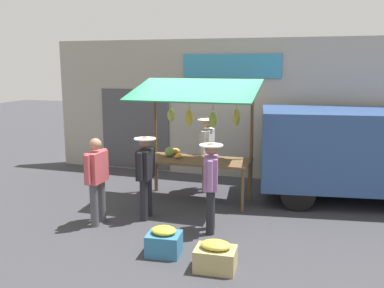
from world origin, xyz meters
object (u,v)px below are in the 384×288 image
market_stall (196,127)px  shopper_with_ponytail (146,171)px  shopper_in_grey_tee (97,176)px  produce_crate_side (215,256)px  shopper_with_shopping_bag (211,181)px  produce_crate_near (164,242)px  vendor_with_sunhat (207,148)px  parked_van (364,148)px

market_stall → shopper_with_ponytail: size_ratio=1.64×
shopper_in_grey_tee → produce_crate_side: shopper_in_grey_tee is taller
shopper_with_shopping_bag → produce_crate_near: (0.44, 1.06, -0.69)m
vendor_with_sunhat → produce_crate_near: vendor_with_sunhat is taller
vendor_with_sunhat → parked_van: size_ratio=0.36×
shopper_with_ponytail → produce_crate_side: 2.42m
shopper_with_shopping_bag → market_stall: bearing=12.7°
vendor_with_sunhat → parked_van: bearing=94.6°
market_stall → vendor_with_sunhat: bearing=-93.4°
vendor_with_sunhat → parked_van: parked_van is taller
shopper_in_grey_tee → parked_van: 5.32m
market_stall → shopper_with_ponytail: (0.57, 1.29, -0.65)m
vendor_with_sunhat → shopper_with_shopping_bag: size_ratio=1.07×
market_stall → produce_crate_side: size_ratio=4.30×
vendor_with_sunhat → shopper_with_shopping_bag: bearing=16.9°
shopper_with_ponytail → shopper_in_grey_tee: size_ratio=0.99×
shopper_in_grey_tee → vendor_with_sunhat: bearing=-26.6°
shopper_with_ponytail → parked_van: parked_van is taller
shopper_with_shopping_bag → produce_crate_side: size_ratio=2.63×
shopper_with_ponytail → shopper_in_grey_tee: shopper_in_grey_tee is taller
vendor_with_sunhat → produce_crate_side: bearing=17.2°
market_stall → produce_crate_near: size_ratio=4.71×
vendor_with_sunhat → shopper_with_ponytail: size_ratio=1.08×
market_stall → produce_crate_near: bearing=96.3°
market_stall → vendor_with_sunhat: market_stall is taller
vendor_with_sunhat → parked_van: (-3.23, -0.25, 0.15)m
shopper_with_shopping_bag → produce_crate_near: 1.34m
vendor_with_sunhat → produce_crate_side: (-1.09, 3.57, -0.78)m
produce_crate_side → vendor_with_sunhat: bearing=-73.0°
produce_crate_side → shopper_with_shopping_bag: bearing=-72.4°
parked_van → produce_crate_near: bearing=42.1°
shopper_with_shopping_bag → parked_van: (-2.55, -2.52, 0.23)m
shopper_with_ponytail → parked_van: size_ratio=0.33×
shopper_with_ponytail → produce_crate_side: size_ratio=2.62×
parked_van → produce_crate_side: bearing=52.7°
produce_crate_near → vendor_with_sunhat: bearing=-85.8°
market_stall → parked_van: market_stall is taller
produce_crate_side → market_stall: bearing=-68.3°
shopper_in_grey_tee → parked_van: size_ratio=0.33×
market_stall → shopper_with_shopping_bag: (-0.72, 1.56, -0.64)m
shopper_with_shopping_bag → produce_crate_side: shopper_with_shopping_bag is taller
shopper_in_grey_tee → produce_crate_near: 1.89m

